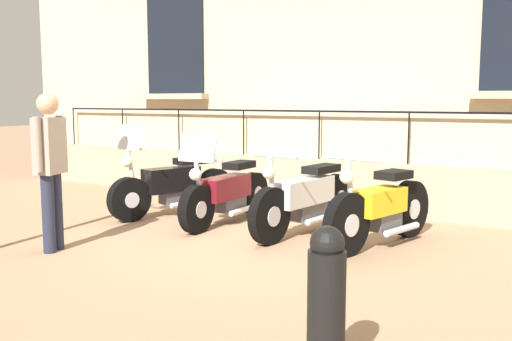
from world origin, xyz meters
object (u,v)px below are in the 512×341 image
object	(u,v)px
motorcycle_yellow	(380,210)
bollard	(326,306)
motorcycle_black	(173,186)
motorcycle_white	(306,199)
pedestrian_standing	(50,162)
motorcycle_maroon	(227,193)

from	to	relation	value
motorcycle_yellow	bollard	size ratio (longest dim) A/B	2.04
motorcycle_black	motorcycle_white	world-z (taller)	motorcycle_black
pedestrian_standing	motorcycle_black	bearing A→B (deg)	-175.69
motorcycle_black	motorcycle_yellow	size ratio (longest dim) A/B	1.06
motorcycle_maroon	motorcycle_yellow	world-z (taller)	motorcycle_maroon
motorcycle_white	bollard	world-z (taller)	motorcycle_white
motorcycle_black	motorcycle_white	distance (m)	2.22
bollard	pedestrian_standing	xyz separation A→B (m)	(-1.16, -3.92, 0.53)
motorcycle_maroon	motorcycle_black	bearing A→B (deg)	-93.12
motorcycle_white	motorcycle_maroon	bearing A→B (deg)	-87.24
motorcycle_maroon	motorcycle_white	bearing A→B (deg)	92.76
motorcycle_black	pedestrian_standing	distance (m)	2.39
motorcycle_white	pedestrian_standing	xyz separation A→B (m)	(2.31, -2.04, 0.58)
motorcycle_white	motorcycle_yellow	distance (m)	1.05
motorcycle_black	bollard	size ratio (longest dim) A/B	2.15
motorcycle_yellow	pedestrian_standing	world-z (taller)	pedestrian_standing
motorcycle_maroon	bollard	bearing A→B (deg)	42.12
pedestrian_standing	motorcycle_yellow	bearing A→B (deg)	125.18
motorcycle_yellow	motorcycle_black	bearing A→B (deg)	-92.33
motorcycle_maroon	motorcycle_white	distance (m)	1.20
bollard	motorcycle_black	bearing A→B (deg)	-130.21
motorcycle_maroon	bollard	distance (m)	4.59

